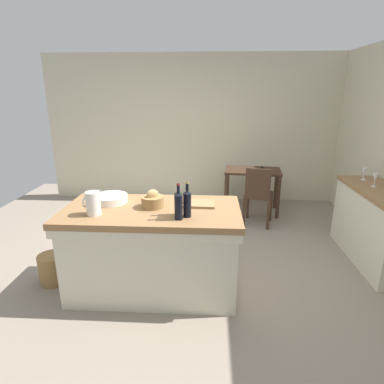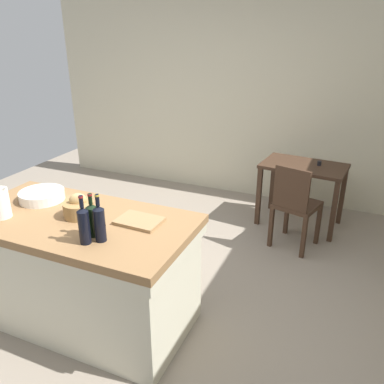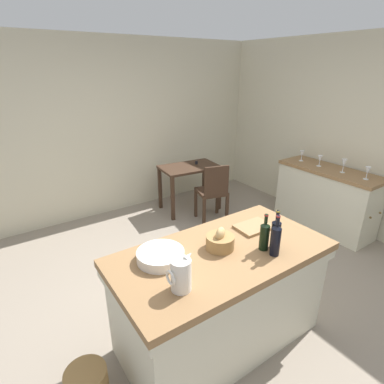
% 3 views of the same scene
% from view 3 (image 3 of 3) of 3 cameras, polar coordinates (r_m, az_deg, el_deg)
% --- Properties ---
extents(ground_plane, '(6.76, 6.76, 0.00)m').
position_cam_3_polar(ground_plane, '(3.32, 3.81, -18.96)').
color(ground_plane, gray).
extents(wall_back, '(5.32, 0.12, 2.60)m').
position_cam_3_polar(wall_back, '(4.89, -15.21, 11.07)').
color(wall_back, beige).
rests_on(wall_back, ground).
extents(wall_right, '(0.12, 5.20, 2.60)m').
position_cam_3_polar(wall_right, '(4.69, 30.51, 8.34)').
color(wall_right, beige).
rests_on(wall_right, ground).
extents(island_table, '(1.70, 0.87, 0.88)m').
position_cam_3_polar(island_table, '(2.64, 5.30, -18.20)').
color(island_table, olive).
rests_on(island_table, ground).
extents(side_cabinet, '(0.52, 1.40, 0.88)m').
position_cam_3_polar(side_cabinet, '(4.77, 23.48, -1.08)').
color(side_cabinet, olive).
rests_on(side_cabinet, ground).
extents(writing_desk, '(0.95, 0.65, 0.78)m').
position_cam_3_polar(writing_desk, '(4.89, -0.45, 3.49)').
color(writing_desk, '#3D281C').
rests_on(writing_desk, ground).
extents(wooden_chair, '(0.49, 0.49, 0.91)m').
position_cam_3_polar(wooden_chair, '(4.50, 3.89, 0.17)').
color(wooden_chair, '#3D281C').
rests_on(wooden_chair, ground).
extents(pitcher, '(0.17, 0.13, 0.26)m').
position_cam_3_polar(pitcher, '(1.97, -2.09, -15.04)').
color(pitcher, silver).
rests_on(pitcher, island_table).
extents(wash_bowl, '(0.35, 0.35, 0.07)m').
position_cam_3_polar(wash_bowl, '(2.27, -5.84, -11.66)').
color(wash_bowl, silver).
rests_on(wash_bowl, island_table).
extents(bread_basket, '(0.22, 0.22, 0.18)m').
position_cam_3_polar(bread_basket, '(2.39, 5.22, -9.04)').
color(bread_basket, olive).
rests_on(bread_basket, island_table).
extents(cutting_board, '(0.31, 0.23, 0.02)m').
position_cam_3_polar(cutting_board, '(2.74, 11.37, -6.34)').
color(cutting_board, '#99754C').
rests_on(cutting_board, island_table).
extents(wine_bottle_dark, '(0.07, 0.07, 0.32)m').
position_cam_3_polar(wine_bottle_dark, '(2.44, 15.22, -7.36)').
color(wine_bottle_dark, black).
rests_on(wine_bottle_dark, island_table).
extents(wine_bottle_amber, '(0.07, 0.07, 0.30)m').
position_cam_3_polar(wine_bottle_amber, '(2.41, 13.26, -7.82)').
color(wine_bottle_amber, black).
rests_on(wine_bottle_amber, island_table).
extents(wine_bottle_green, '(0.07, 0.07, 0.32)m').
position_cam_3_polar(wine_bottle_green, '(2.35, 15.25, -8.45)').
color(wine_bottle_green, black).
rests_on(wine_bottle_green, island_table).
extents(wine_glass_far_left, '(0.07, 0.07, 0.16)m').
position_cam_3_polar(wine_glass_far_left, '(4.37, 29.76, 3.43)').
color(wine_glass_far_left, white).
rests_on(wine_glass_far_left, side_cabinet).
extents(wine_glass_left, '(0.07, 0.07, 0.18)m').
position_cam_3_polar(wine_glass_left, '(4.51, 26.32, 4.80)').
color(wine_glass_left, white).
rests_on(wine_glass_left, side_cabinet).
extents(wine_glass_middle, '(0.07, 0.07, 0.16)m').
position_cam_3_polar(wine_glass_middle, '(4.67, 22.62, 5.70)').
color(wine_glass_middle, white).
rests_on(wine_glass_middle, side_cabinet).
extents(wine_glass_right, '(0.07, 0.07, 0.15)m').
position_cam_3_polar(wine_glass_right, '(4.85, 19.70, 6.65)').
color(wine_glass_right, white).
rests_on(wine_glass_right, side_cabinet).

